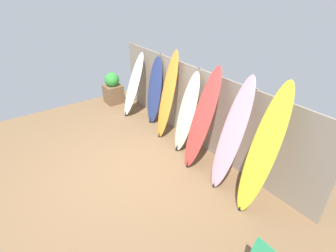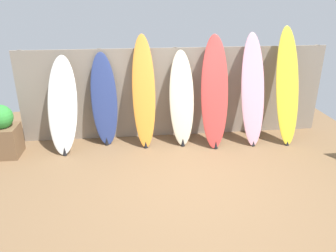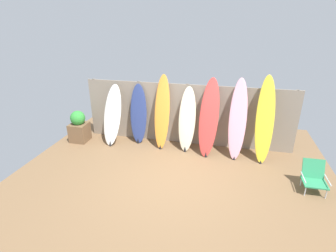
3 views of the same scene
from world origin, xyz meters
name	(u,v)px [view 1 (image 1 of 3)]	position (x,y,z in m)	size (l,w,h in m)	color
ground	(120,172)	(0.00, 0.00, 0.00)	(7.68, 7.68, 0.00)	brown
fence_back	(197,107)	(0.00, 2.01, 0.90)	(6.08, 0.11, 1.80)	gray
surfboard_white_0	(133,85)	(-2.13, 1.56, 0.86)	(0.59, 0.76, 1.74)	white
surfboard_navy_1	(154,92)	(-1.39, 1.77, 0.87)	(0.53, 0.43, 1.77)	navy
surfboard_orange_2	(167,96)	(-0.64, 1.64, 1.03)	(0.44, 0.58, 2.08)	orange
surfboard_cream_3	(187,113)	(0.08, 1.64, 0.88)	(0.47, 0.58, 1.79)	beige
surfboard_red_4	(202,120)	(0.69, 1.53, 1.03)	(0.58, 0.77, 2.07)	#D13D38
surfboard_pink_5	(232,135)	(1.44, 1.55, 1.04)	(0.46, 0.72, 2.10)	pink
surfboard_yellow_6	(263,151)	(2.11, 1.52, 1.09)	(0.47, 0.75, 2.21)	yellow
planter_box	(113,89)	(-3.19, 1.39, 0.45)	(0.50, 0.51, 0.96)	brown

